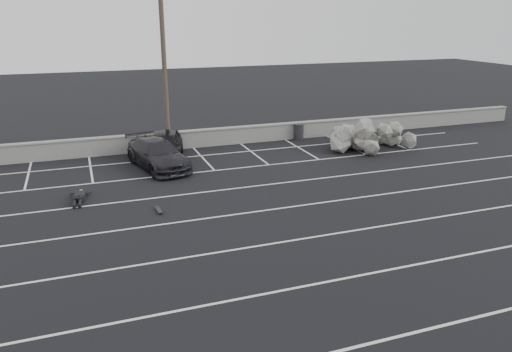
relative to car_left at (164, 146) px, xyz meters
name	(u,v)px	position (x,y,z in m)	size (l,w,h in m)	color
ground	(256,246)	(1.07, -11.83, -0.81)	(120.00, 120.00, 0.00)	black
seawall	(176,140)	(1.07, 2.17, -0.26)	(50.00, 0.45, 1.06)	gray
stall_lines	(219,203)	(0.99, -7.43, -0.80)	(36.00, 20.05, 0.01)	silver
car_left	(164,146)	(0.00, 0.00, 0.00)	(1.90, 4.73, 1.61)	black
car_right	(158,154)	(-0.56, -1.30, -0.08)	(2.04, 5.02, 1.46)	black
utility_pole	(164,66)	(0.49, 1.37, 4.15)	(1.31, 0.26, 9.80)	#4C4238
trash_bin	(299,132)	(8.90, 1.77, -0.28)	(0.72, 0.72, 1.03)	#252528
riprap_pile	(356,141)	(11.15, -1.48, -0.31)	(5.74, 4.14, 1.30)	gray
person	(80,193)	(-4.55, -4.76, -0.57)	(1.23, 2.49, 0.48)	black
skateboard	(159,210)	(-1.56, -7.48, -0.74)	(0.21, 0.68, 0.08)	black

